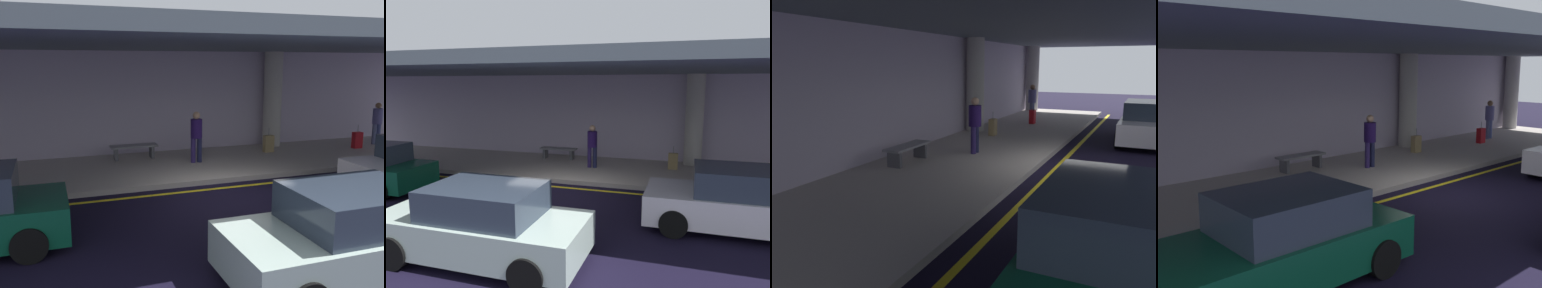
# 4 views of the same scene
# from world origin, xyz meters

# --- Properties ---
(ground_plane) EXTENTS (60.00, 60.00, 0.00)m
(ground_plane) POSITION_xyz_m (0.00, 0.00, 0.00)
(ground_plane) COLOR black
(sidewalk) EXTENTS (26.00, 4.20, 0.15)m
(sidewalk) POSITION_xyz_m (0.00, 3.10, 0.07)
(sidewalk) COLOR #B1A89F
(sidewalk) RESTS_ON ground
(lane_stripe_yellow) EXTENTS (26.00, 0.14, 0.01)m
(lane_stripe_yellow) POSITION_xyz_m (0.00, 0.58, 0.00)
(lane_stripe_yellow) COLOR yellow
(lane_stripe_yellow) RESTS_ON ground
(support_column_far_left) EXTENTS (0.71, 0.71, 3.65)m
(support_column_far_left) POSITION_xyz_m (4.00, 4.79, 1.97)
(support_column_far_left) COLOR #AFABA1
(support_column_far_left) RESTS_ON sidewalk
(support_column_left_mid) EXTENTS (0.71, 0.71, 3.65)m
(support_column_left_mid) POSITION_xyz_m (12.00, 4.79, 1.97)
(support_column_left_mid) COLOR #ABA5A3
(support_column_left_mid) RESTS_ON sidewalk
(ceiling_overhang) EXTENTS (28.00, 13.20, 0.30)m
(ceiling_overhang) POSITION_xyz_m (0.00, 2.60, 3.95)
(ceiling_overhang) COLOR slate
(ceiling_overhang) RESTS_ON support_column_far_left
(terminal_back_wall) EXTENTS (26.00, 0.30, 3.80)m
(terminal_back_wall) POSITION_xyz_m (0.00, 5.35, 1.90)
(terminal_back_wall) COLOR #B5A9C0
(terminal_back_wall) RESTS_ON ground
(car_dark_green) EXTENTS (4.10, 1.92, 1.50)m
(car_dark_green) POSITION_xyz_m (-6.09, -1.46, 0.71)
(car_dark_green) COLOR #0C472F
(car_dark_green) RESTS_ON ground
(traveler_with_luggage) EXTENTS (0.38, 0.38, 1.68)m
(traveler_with_luggage) POSITION_xyz_m (0.23, 3.09, 1.11)
(traveler_with_luggage) COLOR #2A1E55
(traveler_with_luggage) RESTS_ON sidewalk
(person_waiting_for_ride) EXTENTS (0.38, 0.38, 1.68)m
(person_waiting_for_ride) POSITION_xyz_m (8.16, 3.66, 1.11)
(person_waiting_for_ride) COLOR #4E547B
(person_waiting_for_ride) RESTS_ON sidewalk
(suitcase_upright_primary) EXTENTS (0.36, 0.22, 0.90)m
(suitcase_upright_primary) POSITION_xyz_m (3.28, 3.73, 0.46)
(suitcase_upright_primary) COLOR olive
(suitcase_upright_primary) RESTS_ON sidewalk
(suitcase_upright_secondary) EXTENTS (0.36, 0.22, 0.90)m
(suitcase_upright_secondary) POSITION_xyz_m (6.88, 3.25, 0.46)
(suitcase_upright_secondary) COLOR #A10F17
(suitcase_upright_secondary) RESTS_ON sidewalk
(bench_metal) EXTENTS (1.60, 0.50, 0.48)m
(bench_metal) POSITION_xyz_m (-1.62, 4.25, 0.50)
(bench_metal) COLOR slate
(bench_metal) RESTS_ON sidewalk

